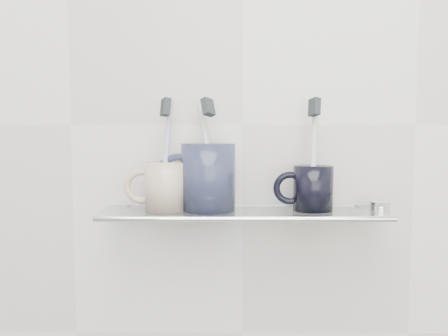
{
  "coord_description": "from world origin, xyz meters",
  "views": [
    {
      "loc": [
        -0.03,
        0.17,
        1.26
      ],
      "look_at": [
        -0.03,
        1.04,
        1.18
      ],
      "focal_mm": 40.0,
      "sensor_mm": 36.0,
      "label": 1
    }
  ],
  "objects_px": {
    "shelf_glass": "(244,213)",
    "mug_left": "(166,186)",
    "mug_center": "(208,177)",
    "mug_right": "(313,188)"
  },
  "relations": [
    {
      "from": "mug_left",
      "to": "mug_center",
      "type": "xyz_separation_m",
      "value": [
        0.07,
        0.0,
        0.02
      ]
    },
    {
      "from": "shelf_glass",
      "to": "mug_left",
      "type": "distance_m",
      "value": 0.14
    },
    {
      "from": "mug_center",
      "to": "shelf_glass",
      "type": "bearing_deg",
      "value": 17.84
    },
    {
      "from": "mug_left",
      "to": "mug_center",
      "type": "height_order",
      "value": "mug_center"
    },
    {
      "from": "mug_left",
      "to": "mug_right",
      "type": "bearing_deg",
      "value": -24.05
    },
    {
      "from": "mug_right",
      "to": "mug_center",
      "type": "bearing_deg",
      "value": 159.4
    },
    {
      "from": "shelf_glass",
      "to": "mug_center",
      "type": "bearing_deg",
      "value": 175.42
    },
    {
      "from": "shelf_glass",
      "to": "mug_left",
      "type": "bearing_deg",
      "value": 177.9
    },
    {
      "from": "mug_center",
      "to": "mug_right",
      "type": "distance_m",
      "value": 0.19
    },
    {
      "from": "shelf_glass",
      "to": "mug_left",
      "type": "relative_size",
      "value": 5.9
    }
  ]
}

